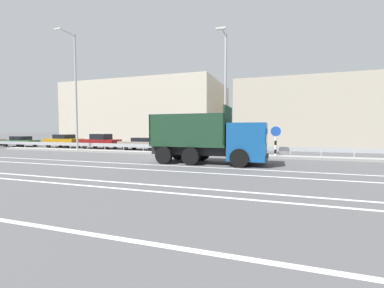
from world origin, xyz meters
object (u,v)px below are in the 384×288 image
Objects in this scene: parked_car_5 at (203,145)px; parked_car_4 at (143,143)px; dump_truck at (222,143)px; street_lamp_1 at (75,88)px; median_road_sign at (276,141)px; street_lamp_2 at (225,90)px; parked_car_2 at (63,141)px; parked_car_3 at (100,141)px; parked_car_1 at (20,141)px.

parked_car_4 is at bearing -88.12° from parked_car_5.
street_lamp_1 is at bearing -105.51° from dump_truck.
street_lamp_1 is 8.18m from parked_car_4.
median_road_sign is 5.38m from street_lamp_2.
median_road_sign is at bearing -95.40° from parked_car_2.
parked_car_3 is (5.28, -0.09, 0.02)m from parked_car_2.
parked_car_4 is at bearing 165.01° from median_road_sign.
parked_car_1 is 0.96× the size of parked_car_4.
parked_car_3 is 0.99× the size of parked_car_5.
parked_car_2 is (-5.73, 4.12, -5.21)m from street_lamp_1.
parked_car_1 is 0.98× the size of parked_car_5.
parked_car_4 is at bearing -128.33° from dump_truck.
parked_car_1 is (-26.95, 7.76, -0.63)m from dump_truck.
street_lamp_1 is (-17.98, -0.25, 4.71)m from median_road_sign.
dump_truck is at bearing -124.95° from median_road_sign.
street_lamp_1 reaches higher than parked_car_4.
median_road_sign is 0.51× the size of parked_car_3.
street_lamp_1 is at bearing 126.83° from parked_car_4.
parked_car_2 is 1.00× the size of parked_car_5.
parked_car_3 is 5.44m from parked_car_4.
street_lamp_2 is at bearing -170.81° from dump_truck.
parked_car_1 is at bearing 94.97° from parked_car_3.
street_lamp_1 is at bearing -107.59° from parked_car_1.
parked_car_4 is (-13.00, 3.48, -0.59)m from median_road_sign.
street_lamp_2 is (14.26, 0.03, -0.84)m from street_lamp_1.
parked_car_2 is at bearing -90.75° from parked_car_5.
parked_car_5 is (23.40, 0.31, 0.01)m from parked_car_1.
street_lamp_1 is 1.17× the size of street_lamp_2.
street_lamp_1 reaches higher than parked_car_2.
street_lamp_1 is at bearing -179.88° from street_lamp_2.
parked_car_2 reaches higher than parked_car_5.
street_lamp_2 reaches higher than parked_car_4.
parked_car_3 is (11.57, 0.38, 0.14)m from parked_car_1.
parked_car_5 is (-6.59, 3.71, -0.60)m from median_road_sign.
parked_car_1 is (-12.01, 3.65, -5.32)m from street_lamp_1.
street_lamp_2 is at bearing -97.69° from parked_car_2.
dump_truck is 1.55× the size of parked_car_1.
median_road_sign is 18.59m from street_lamp_1.
parked_car_3 is at bearing 86.81° from parked_car_4.
street_lamp_2 is at bearing -102.16° from parked_car_3.
dump_truck is 17.41m from parked_car_3.
street_lamp_2 is 2.00× the size of parked_car_5.
street_lamp_1 is 2.33× the size of parked_car_2.
parked_car_5 is at bearing 19.17° from street_lamp_1.
street_lamp_1 is 2.36× the size of parked_car_3.
parked_car_3 reaches higher than parked_car_4.
median_road_sign reaches higher than parked_car_2.
parked_car_2 is at bearing 170.71° from median_road_sign.
street_lamp_1 is 13.18m from parked_car_5.
dump_truck is 1.54× the size of parked_car_3.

